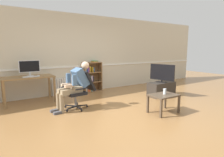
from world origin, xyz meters
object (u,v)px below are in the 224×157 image
object	(u,v)px
tv_stand	(161,89)
office_chair	(81,88)
radiator	(64,86)
computer_desk	(29,80)
computer_mouse	(38,76)
tv_screen	(162,73)
keyboard	(30,77)
person_seated	(74,84)
drinking_glass	(165,91)
bookshelf	(91,77)
imac_monitor	(30,67)
coffee_table	(164,97)

from	to	relation	value
tv_stand	office_chair	bearing A→B (deg)	173.63
tv_stand	radiator	bearing A→B (deg)	143.66
computer_desk	computer_mouse	distance (m)	0.30
computer_mouse	office_chair	bearing A→B (deg)	-54.27
computer_mouse	tv_screen	world-z (taller)	tv_screen
keyboard	office_chair	distance (m)	1.51
person_seated	tv_screen	xyz separation A→B (m)	(2.88, -0.29, 0.11)
office_chair	drinking_glass	bearing A→B (deg)	41.54
keyboard	office_chair	size ratio (longest dim) A/B	0.39
person_seated	radiator	bearing A→B (deg)	165.38
keyboard	drinking_glass	distance (m)	3.61
computer_desk	person_seated	xyz separation A→B (m)	(0.87, -1.25, -0.01)
bookshelf	office_chair	distance (m)	1.86
tv_screen	drinking_glass	xyz separation A→B (m)	(-1.17, -1.14, -0.24)
imac_monitor	computer_mouse	bearing A→B (deg)	-47.57
computer_desk	radiator	size ratio (longest dim) A/B	1.79
coffee_table	drinking_glass	size ratio (longest dim) A/B	4.96
radiator	person_seated	distance (m)	1.70
computer_mouse	keyboard	bearing A→B (deg)	-174.94
computer_desk	drinking_glass	bearing A→B (deg)	-46.02
keyboard	radiator	bearing A→B (deg)	25.37
imac_monitor	tv_screen	distance (m)	4.03
keyboard	tv_screen	distance (m)	3.98
keyboard	radiator	xyz separation A→B (m)	(1.12, 0.53, -0.48)
bookshelf	radiator	bearing A→B (deg)	174.18
keyboard	radiator	world-z (taller)	keyboard
office_chair	drinking_glass	distance (m)	2.11
computer_mouse	tv_stand	bearing A→B (deg)	-21.94
drinking_glass	radiator	bearing A→B (deg)	115.24
keyboard	drinking_glass	bearing A→B (deg)	-44.68
imac_monitor	coffee_table	distance (m)	3.76
computer_mouse	bookshelf	bearing A→B (deg)	12.40
imac_monitor	tv_stand	world-z (taller)	imac_monitor
keyboard	computer_mouse	bearing A→B (deg)	5.06
imac_monitor	bookshelf	xyz separation A→B (m)	(2.05, 0.21, -0.50)
computer_mouse	tv_screen	size ratio (longest dim) A/B	0.12
computer_mouse	person_seated	bearing A→B (deg)	-61.08
tv_stand	keyboard	bearing A→B (deg)	159.54
bookshelf	tv_stand	distance (m)	2.47
bookshelf	computer_mouse	bearing A→B (deg)	-167.60
radiator	tv_stand	bearing A→B (deg)	-36.34
person_seated	office_chair	bearing A→B (deg)	90.00
imac_monitor	bookshelf	size ratio (longest dim) A/B	0.51
imac_monitor	computer_mouse	xyz separation A→B (m)	(0.18, -0.20, -0.25)
imac_monitor	keyboard	distance (m)	0.34
computer_desk	bookshelf	size ratio (longest dim) A/B	1.23
radiator	office_chair	xyz separation A→B (m)	(-0.09, -1.62, 0.24)
computer_mouse	office_chair	xyz separation A→B (m)	(0.80, -1.11, -0.25)
imac_monitor	person_seated	xyz separation A→B (m)	(0.80, -1.32, -0.37)
bookshelf	drinking_glass	world-z (taller)	bookshelf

